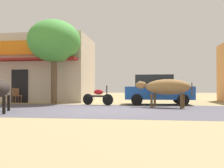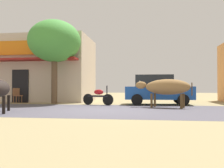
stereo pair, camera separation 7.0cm
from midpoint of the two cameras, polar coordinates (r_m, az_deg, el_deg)
ground at (r=9.95m, az=-2.39°, el=-6.26°), size 80.00×80.00×0.00m
asphalt_road at (r=9.95m, az=-2.39°, el=-6.25°), size 72.00×5.89×0.00m
storefront_left_cafe at (r=18.27m, az=-19.54°, el=3.23°), size 8.95×5.09×4.49m
roadside_tree at (r=14.53m, az=-13.92°, el=9.91°), size 3.07×3.07×4.92m
parked_hatchback_car at (r=13.45m, az=10.66°, el=-1.31°), size 3.68×1.88×1.64m
parked_motorcycle at (r=12.82m, az=-3.53°, el=-3.01°), size 1.77×0.61×1.05m
cow_far_dark at (r=11.34m, az=12.74°, el=-0.76°), size 2.65×1.40×1.33m
cafe_chair_near_tree at (r=15.75m, az=-22.18°, el=-2.40°), size 0.61×0.61×0.92m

